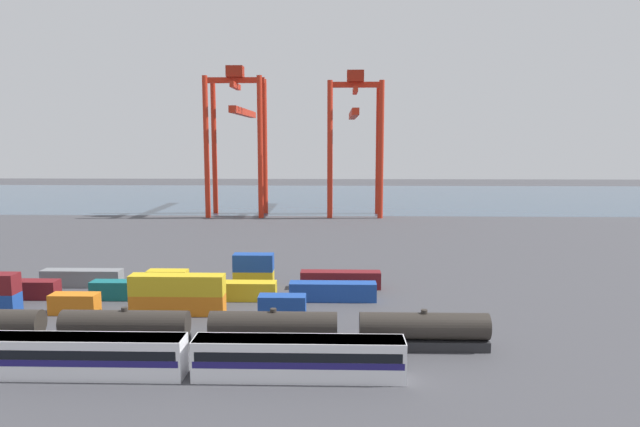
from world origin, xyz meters
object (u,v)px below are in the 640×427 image
freight_tank_row (199,328)px  shipping_container_5 (282,305)px  shipping_container_12 (254,279)px  gantry_crane_central (355,128)px  gantry_crane_west (238,125)px  passenger_train (189,355)px

freight_tank_row → shipping_container_5: freight_tank_row is taller
freight_tank_row → shipping_container_12: (2.39, 24.73, -0.73)m
shipping_container_12 → gantry_crane_central: bearing=78.1°
gantry_crane_west → gantry_crane_central: size_ratio=1.03×
shipping_container_12 → gantry_crane_west: bearing=100.9°
passenger_train → shipping_container_12: size_ratio=6.73×
freight_tank_row → shipping_container_5: bearing=54.7°
passenger_train → shipping_container_12: passenger_train is taller
passenger_train → gantry_crane_west: bearing=97.3°
freight_tank_row → gantry_crane_central: 114.63m
passenger_train → gantry_crane_central: (19.48, 118.25, 23.60)m
passenger_train → gantry_crane_central: bearing=80.6°
passenger_train → shipping_container_5: size_ratio=6.73×
gantry_crane_west → shipping_container_12: bearing=-79.1°
passenger_train → gantry_crane_central: 122.15m
shipping_container_5 → gantry_crane_central: (12.47, 98.96, 24.44)m
passenger_train → shipping_container_12: bearing=87.5°
shipping_container_5 → gantry_crane_west: gantry_crane_west is taller
passenger_train → gantry_crane_west: 121.88m
freight_tank_row → shipping_container_5: (8.00, 11.31, -0.73)m
freight_tank_row → gantry_crane_central: size_ratio=1.49×
shipping_container_12 → shipping_container_5: bearing=-67.3°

